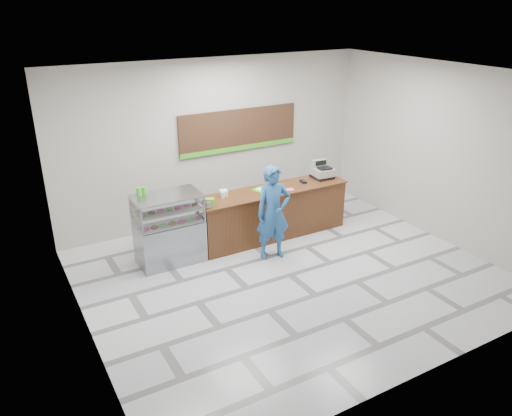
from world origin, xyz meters
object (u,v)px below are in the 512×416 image
customer (273,213)px  display_case (169,228)px  sales_counter (272,213)px  serving_tray (262,189)px  cash_register (322,171)px

customer → display_case: bearing=166.4°
sales_counter → serving_tray: serving_tray is taller
serving_tray → display_case: bearing=164.6°
display_case → cash_register: (3.51, 0.09, 0.49)m
display_case → customer: (1.77, -0.78, 0.23)m
serving_tray → customer: customer is taller
customer → serving_tray: bearing=83.5°
display_case → customer: bearing=-23.8°
serving_tray → customer: size_ratio=0.23×
cash_register → customer: (-1.75, -0.87, -0.27)m
display_case → cash_register: bearing=1.4°
sales_counter → customer: (-0.45, -0.78, 0.39)m
display_case → customer: customer is taller
sales_counter → cash_register: size_ratio=7.26×
serving_tray → sales_counter: bearing=-42.7°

